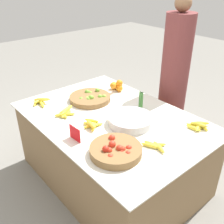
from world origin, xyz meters
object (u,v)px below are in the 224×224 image
Objects in this scene: metal_bowl at (130,120)px; price_sign at (75,134)px; vendor_person at (173,83)px; lime_bowl at (90,98)px; tomato_basket at (116,150)px.

price_sign is at bearing -101.24° from metal_bowl.
price_sign is (-0.09, -0.48, 0.02)m from metal_bowl.
price_sign is 1.29m from vendor_person.
tomato_basket is at bearing -24.38° from lime_bowl.
lime_bowl is 0.68m from price_sign.
metal_bowl is at bearing 75.29° from price_sign.
tomato_basket reaches higher than metal_bowl.
tomato_basket is 0.98× the size of metal_bowl.
lime_bowl is at bearing -114.35° from vendor_person.
price_sign is 0.08× the size of vendor_person.
lime_bowl is at bearing 179.66° from metal_bowl.
lime_bowl is 0.87m from tomato_basket.
price_sign is at bearing -85.25° from vendor_person.
vendor_person is at bearing 104.00° from metal_bowl.
tomato_basket is (0.79, -0.36, 0.01)m from lime_bowl.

